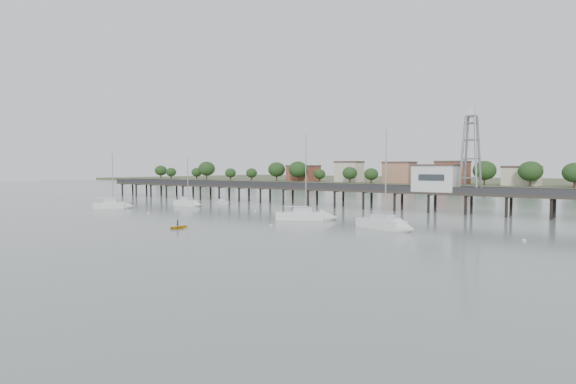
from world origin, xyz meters
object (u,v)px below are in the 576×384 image
Objects in this scene: lattice_tower at (471,154)px; yellow_dinghy at (178,228)px; white_tender at (222,203)px; sailboat_c at (312,216)px; sailboat_b at (190,203)px; sailboat_a at (117,205)px; sailboat_d at (391,225)px; pier at (326,189)px.

lattice_tower reaches higher than yellow_dinghy.
sailboat_c is at bearing -0.43° from white_tender.
white_tender is (2.18, 8.12, -0.24)m from sailboat_b.
sailboat_c is (45.70, 5.96, -0.01)m from sailboat_a.
sailboat_d is 5.05× the size of yellow_dinghy.
pier is at bearing 87.54° from sailboat_c.
sailboat_c reaches higher than sailboat_d.
pier is 51.03× the size of yellow_dinghy.
lattice_tower is at bearing 11.83° from sailboat_b.
sailboat_c is at bearing -17.21° from sailboat_b.
sailboat_a is (-8.19, -13.15, -0.01)m from sailboat_b.
sailboat_c reaches higher than sailboat_b.
sailboat_a is at bearing 157.58° from sailboat_c.
white_tender is (-22.11, -10.21, -3.38)m from pier.
yellow_dinghy is at bearing -85.37° from pier.
sailboat_a is (-63.98, -31.48, -10.45)m from lattice_tower.
sailboat_a reaches higher than sailboat_b.
sailboat_b is at bearing 13.45° from sailboat_a.
lattice_tower is at bearing 24.54° from sailboat_c.
sailboat_b is 15.49m from sailboat_a.
yellow_dinghy is (-27.76, -46.17, -11.10)m from lattice_tower.
lattice_tower is 1.02× the size of sailboat_c.
sailboat_b reaches higher than yellow_dinghy.
lattice_tower is at bearing 0.00° from pier.
white_tender is at bearing -169.22° from lattice_tower.
sailboat_c is 4.11× the size of white_tender.
yellow_dinghy is at bearing -129.36° from sailboat_d.
white_tender is (-53.61, -10.21, -10.69)m from lattice_tower.
white_tender is at bearing -155.22° from pier.
lattice_tower is 72.07m from sailboat_a.
sailboat_a is 39.09m from yellow_dinghy.
lattice_tower reaches higher than sailboat_c.
pier is 46.47m from yellow_dinghy.
lattice_tower is 1.26× the size of sailboat_a.
lattice_tower is 59.65m from sailboat_b.
pier is at bearing 30.68° from sailboat_b.
white_tender is at bearing 68.59° from sailboat_b.
sailboat_c is 5.16× the size of yellow_dinghy.
sailboat_d is (61.49, 1.91, -0.01)m from sailboat_a.
sailboat_a is at bearing -160.88° from sailboat_d.
sailboat_c reaches higher than sailboat_a.
sailboat_a is at bearing 156.99° from yellow_dinghy.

